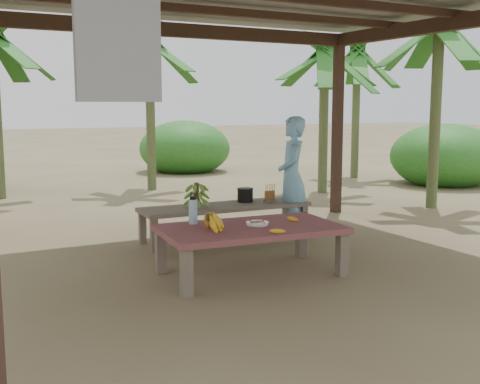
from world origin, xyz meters
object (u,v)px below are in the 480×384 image
plate (257,223)px  water_flask (193,211)px  ripe_banana_bunch (208,221)px  bench (226,209)px  work_table (251,232)px  woman (292,176)px  cooking_pot (245,195)px

plate → water_flask: (-0.55, 0.37, 0.12)m
plate → ripe_banana_bunch: bearing=179.9°
bench → plate: (-0.41, -1.54, 0.12)m
ripe_banana_bunch → water_flask: 0.38m
work_table → ripe_banana_bunch: bearing=-177.3°
plate → bench: bearing=75.0°
ripe_banana_bunch → plate: bearing=-0.1°
work_table → water_flask: (-0.46, 0.39, 0.20)m
work_table → ripe_banana_bunch: ripe_banana_bunch is taller
work_table → woman: bearing=50.0°
ripe_banana_bunch → woman: woman is taller
work_table → plate: 0.12m
plate → woman: 1.97m
water_flask → ripe_banana_bunch: bearing=-91.2°
woman → ripe_banana_bunch: bearing=-27.7°
work_table → ripe_banana_bunch: (-0.47, 0.02, 0.16)m
work_table → cooking_pot: bearing=67.9°
ripe_banana_bunch → cooking_pot: size_ratio=1.47×
cooking_pot → work_table: bearing=-116.8°
work_table → bench: (0.50, 1.56, -0.04)m
bench → woman: woman is taller
work_table → plate: bearing=14.8°
cooking_pot → plate: bearing=-114.6°
water_flask → work_table: bearing=-40.3°
ripe_banana_bunch → woman: (1.89, 1.43, 0.19)m
bench → cooking_pot: 0.37m
woman → work_table: bearing=-19.3°
water_flask → cooking_pot: water_flask is taller
bench → water_flask: (-0.96, -1.17, 0.24)m
bench → cooking_pot: cooking_pot is taller
work_table → woman: size_ratio=1.20×
bench → ripe_banana_bunch: (-0.97, -1.54, 0.20)m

